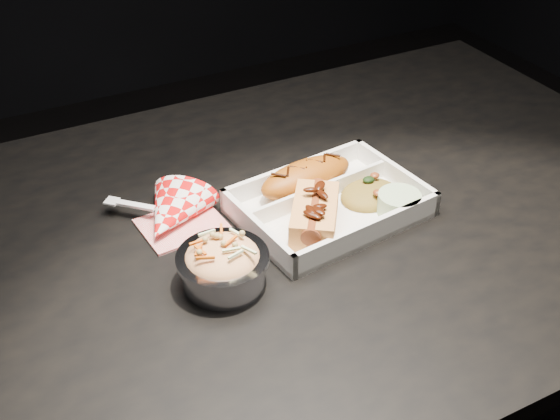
% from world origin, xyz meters
% --- Properties ---
extents(dining_table, '(1.20, 0.80, 0.75)m').
position_xyz_m(dining_table, '(0.00, 0.00, 0.66)').
color(dining_table, black).
rests_on(dining_table, ground).
extents(food_tray, '(0.27, 0.21, 0.04)m').
position_xyz_m(food_tray, '(0.03, -0.02, 0.76)').
color(food_tray, silver).
rests_on(food_tray, dining_table).
extents(fried_pastry, '(0.16, 0.08, 0.05)m').
position_xyz_m(fried_pastry, '(0.02, 0.04, 0.78)').
color(fried_pastry, '#9D4D0F').
rests_on(fried_pastry, food_tray).
extents(hotdog, '(0.11, 0.13, 0.06)m').
position_xyz_m(hotdog, '(-0.01, -0.05, 0.78)').
color(hotdog, '#E79A4F').
rests_on(hotdog, food_tray).
extents(fried_rice_mound, '(0.10, 0.08, 0.03)m').
position_xyz_m(fried_rice_mound, '(0.09, -0.02, 0.77)').
color(fried_rice_mound, olive).
rests_on(fried_rice_mound, food_tray).
extents(cupcake_liner, '(0.06, 0.06, 0.03)m').
position_xyz_m(cupcake_liner, '(0.11, -0.07, 0.77)').
color(cupcake_liner, '#A9C595').
rests_on(cupcake_liner, food_tray).
extents(foil_coleslaw_cup, '(0.11, 0.11, 0.07)m').
position_xyz_m(foil_coleslaw_cup, '(-0.16, -0.09, 0.78)').
color(foil_coleslaw_cup, silver).
rests_on(foil_coleslaw_cup, dining_table).
extents(napkin_fork, '(0.15, 0.15, 0.10)m').
position_xyz_m(napkin_fork, '(-0.18, 0.06, 0.77)').
color(napkin_fork, red).
rests_on(napkin_fork, dining_table).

